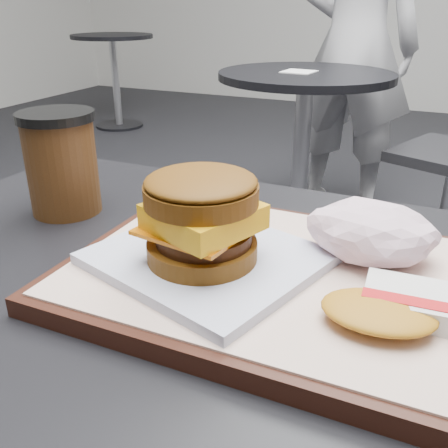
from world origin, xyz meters
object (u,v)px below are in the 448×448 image
Objects in this scene: breakfast_sandwich at (204,228)px; coffee_cup at (61,160)px; serving_tray at (276,277)px; customer_table at (196,434)px; crumpled_wrapper at (371,232)px; hash_brown at (403,307)px; neighbor_table at (303,122)px; patron at (355,46)px.

coffee_cup is (-0.24, 0.09, 0.01)m from breakfast_sandwich.
serving_tray is 0.31m from coffee_cup.
serving_tray is at bearing 26.92° from customer_table.
breakfast_sandwich reaches higher than crumpled_wrapper.
breakfast_sandwich is 1.89× the size of hash_brown.
customer_table is 0.25m from breakfast_sandwich.
coffee_cup reaches higher than hash_brown.
customer_table is 6.54× the size of hash_brown.
customer_table is at bearing 179.46° from hash_brown.
customer_table reaches higher than neighbor_table.
breakfast_sandwich reaches higher than customer_table.
neighbor_table is (-0.12, 1.55, -0.29)m from coffee_cup.
patron reaches higher than serving_tray.
patron is (-0.04, 2.08, -0.02)m from coffee_cup.
customer_table is 0.36m from coffee_cup.
coffee_cup reaches higher than neighbor_table.
customer_table is at bearing -129.23° from breakfast_sandwich.
coffee_cup is 0.08× the size of patron.
hash_brown is 0.43m from coffee_cup.
customer_table is 2.11× the size of serving_tray.
coffee_cup is at bearing 159.18° from breakfast_sandwich.
serving_tray is at bearing -12.30° from coffee_cup.
serving_tray is 1.68m from neighbor_table.
hash_brown is at bearing -17.90° from serving_tray.
coffee_cup is at bearing 96.96° from patron.
neighbor_table is at bearing 94.45° from coffee_cup.
customer_table is at bearing 102.92° from patron.
neighbor_table is at bearing 102.32° from breakfast_sandwich.
neighbor_table is at bearing 107.57° from crumpled_wrapper.
breakfast_sandwich is 1.94× the size of crumpled_wrapper.
hash_brown is 1.75m from neighbor_table.
coffee_cup is (-0.41, 0.10, 0.04)m from hash_brown.
customer_table is at bearing -153.08° from serving_tray.
serving_tray is at bearing 104.86° from patron.
neighbor_table is (-0.42, 1.61, -0.23)m from serving_tray.
hash_brown is at bearing -3.86° from breakfast_sandwich.
serving_tray is 0.51× the size of neighbor_table.
customer_table is 1.69m from neighbor_table.
coffee_cup reaches higher than crumpled_wrapper.
neighbor_table is at bearing 104.57° from serving_tray.
crumpled_wrapper is (-0.04, 0.09, 0.02)m from hash_brown.
customer_table is 3.46× the size of breakfast_sandwich.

